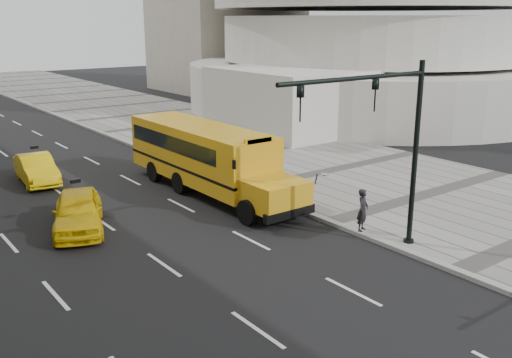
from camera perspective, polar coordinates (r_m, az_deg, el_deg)
ground at (r=23.48m, az=-12.83°, el=-3.75°), size 140.00×140.00×0.00m
sidewalk_museum at (r=30.11m, az=8.35°, el=0.94°), size 12.00×140.00×0.15m
curb_museum at (r=26.31m, az=-0.91°, el=-1.06°), size 0.30×140.00×0.15m
school_bus at (r=26.09m, az=-5.25°, el=2.57°), size 2.96×11.56×3.19m
taxi_near at (r=22.32m, az=-17.37°, el=-3.09°), size 3.23×4.71×1.49m
taxi_far at (r=29.47m, az=-21.08°, el=0.93°), size 1.83×4.26×1.37m
pedestrian at (r=21.20m, az=10.63°, el=-3.06°), size 0.68×0.58×1.58m
traffic_signal at (r=18.56m, az=13.15°, el=4.21°), size 6.18×0.36×6.40m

